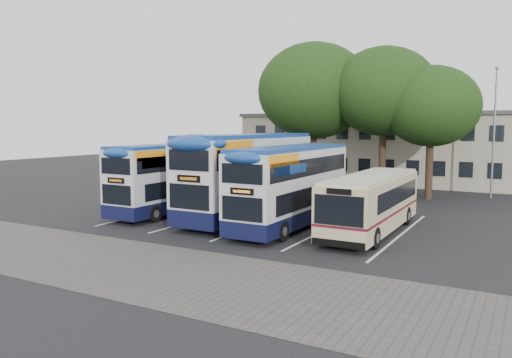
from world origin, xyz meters
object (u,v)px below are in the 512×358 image
Objects in this scene: bus_dd_mid at (249,172)px; bus_single at (372,200)px; tree_mid at (384,92)px; bus_dd_left at (176,175)px; tree_left at (314,91)px; bus_dd_right at (292,183)px; lamp_post at (494,125)px; tree_right at (431,106)px.

bus_dd_mid reaches higher than bus_single.
bus_dd_left is (-8.75, -12.79, -5.28)m from tree_mid.
tree_left reaches higher than bus_single.
bus_dd_left is at bearing 175.17° from bus_dd_right.
bus_single is at bearing -0.18° from bus_dd_left.
tree_left reaches higher than bus_dd_left.
bus_dd_mid reaches higher than bus_dd_left.
bus_single is (3.92, 0.62, -0.67)m from bus_dd_right.
tree_left is at bearing 75.65° from bus_dd_left.
bus_single is (8.41, -12.97, -6.16)m from tree_left.
lamp_post reaches higher than bus_dd_right.
bus_single is (-0.36, -12.51, -4.80)m from tree_right.
tree_right is 13.41m from bus_single.
lamp_post is 18.45m from bus_dd_mid.
tree_left is 1.07× the size of tree_mid.
lamp_post is at bearing 52.19° from bus_dd_mid.
tree_mid reaches higher than lamp_post.
bus_dd_right reaches higher than bus_single.
tree_right is at bearing 71.95° from bus_dd_right.
tree_mid reaches higher than bus_dd_left.
tree_right is (3.33, -0.31, -1.12)m from tree_mid.
bus_dd_left is at bearing 179.82° from bus_single.
tree_mid is 14.47m from bus_dd_right.
bus_dd_left is (-12.07, -12.48, -4.16)m from tree_right.
bus_single is at bearing -57.04° from tree_left.
lamp_post is 0.93× the size of bus_dd_right.
tree_right reaches higher than bus_dd_mid.
lamp_post reaches higher than bus_single.
lamp_post is at bearing 17.36° from tree_mid.
bus_single is (-4.13, -15.04, -3.53)m from lamp_post.
lamp_post is 0.79× the size of tree_left.
tree_mid reaches higher than tree_right.
tree_mid is (-7.10, -2.22, 2.40)m from lamp_post.
bus_dd_left is 0.87× the size of bus_dd_mid.
lamp_post is 4.72m from tree_right.
bus_dd_mid reaches higher than bus_dd_right.
lamp_post is at bearing 62.80° from bus_dd_right.
lamp_post is 17.84m from bus_dd_right.
tree_mid is 1.10× the size of bus_dd_right.
tree_right is 14.42m from bus_dd_right.
tree_mid is at bearing -1.49° from tree_left.
lamp_post is at bearing 74.65° from bus_single.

